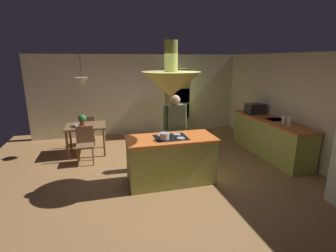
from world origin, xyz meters
TOP-DOWN VIEW (x-y plane):
  - ground at (0.00, 0.00)m, footprint 8.16×8.16m
  - wall_back at (0.00, 3.45)m, footprint 6.80×0.10m
  - wall_right at (3.25, 0.40)m, footprint 0.10×7.20m
  - kitchen_island at (0.00, -0.20)m, footprint 1.74×0.81m
  - counter_run_right at (2.84, 0.60)m, footprint 0.73×2.57m
  - oven_tower at (1.10, 3.04)m, footprint 0.66×0.62m
  - dining_table at (-1.70, 1.90)m, footprint 1.00×0.83m
  - person_at_island at (0.28, 0.47)m, footprint 0.53×0.22m
  - range_hood at (0.00, -0.20)m, footprint 1.10×1.10m
  - pendant_light_over_table at (-1.70, 1.90)m, footprint 0.32×0.32m
  - chair_facing_island at (-1.70, 1.26)m, footprint 0.40×0.40m
  - chair_by_back_wall at (-1.70, 2.54)m, footprint 0.40×0.40m
  - potted_plant_on_table at (-1.76, 1.83)m, footprint 0.20×0.20m
  - cup_on_table at (-1.91, 1.69)m, footprint 0.07×0.07m
  - canister_flour at (2.84, -0.03)m, footprint 0.11×0.11m
  - canister_sugar at (2.84, 0.15)m, footprint 0.11×0.11m
  - microwave_on_counter at (2.84, 1.36)m, footprint 0.46×0.36m
  - cooking_pot_on_cooktop at (-0.16, -0.33)m, footprint 0.18×0.18m

SIDE VIEW (x-z plane):
  - ground at x=0.00m, z-range 0.00..0.00m
  - kitchen_island at x=0.00m, z-range -0.01..0.95m
  - counter_run_right at x=2.84m, z-range 0.01..0.94m
  - chair_facing_island at x=-1.70m, z-range 0.07..0.94m
  - chair_by_back_wall at x=-1.70m, z-range 0.07..0.94m
  - dining_table at x=-1.70m, z-range 0.27..1.03m
  - cup_on_table at x=-1.91m, z-range 0.76..0.85m
  - potted_plant_on_table at x=-1.76m, z-range 0.78..1.08m
  - person_at_island at x=0.28m, z-range 0.12..1.78m
  - cooking_pot_on_cooktop at x=-0.16m, z-range 0.95..1.07m
  - canister_sugar at x=2.84m, z-range 0.93..1.13m
  - canister_flour at x=2.84m, z-range 0.93..1.13m
  - oven_tower at x=1.10m, z-range 0.00..2.11m
  - microwave_on_counter at x=2.84m, z-range 0.93..1.21m
  - wall_back at x=0.00m, z-range 0.00..2.55m
  - wall_right at x=3.25m, z-range 0.00..2.55m
  - pendant_light_over_table at x=-1.70m, z-range 1.45..2.27m
  - range_hood at x=0.00m, z-range 1.48..2.48m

